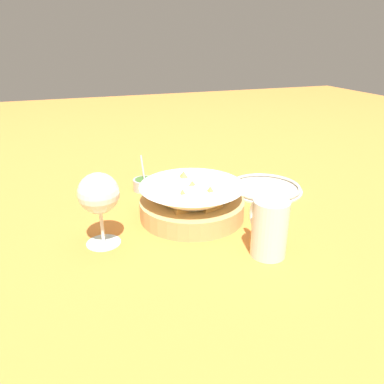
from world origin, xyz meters
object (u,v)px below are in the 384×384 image
object	(u,v)px
side_plate	(265,188)
beer_mug	(269,230)
wine_glass	(99,195)
sauce_cup	(145,184)
food_basket	(192,202)

from	to	relation	value
side_plate	beer_mug	bearing A→B (deg)	151.10
wine_glass	side_plate	size ratio (longest dim) A/B	0.75
sauce_cup	beer_mug	xyz separation A→B (m)	(-0.42, -0.16, 0.04)
side_plate	wine_glass	bearing A→B (deg)	107.31
wine_glass	food_basket	bearing A→B (deg)	-75.52
food_basket	side_plate	world-z (taller)	food_basket
wine_glass	beer_mug	size ratio (longest dim) A/B	1.34
sauce_cup	side_plate	xyz separation A→B (m)	(-0.12, -0.32, -0.01)
wine_glass	sauce_cup	bearing A→B (deg)	-29.69
wine_glass	beer_mug	world-z (taller)	wine_glass
sauce_cup	beer_mug	distance (m)	0.45
wine_glass	side_plate	world-z (taller)	wine_glass
beer_mug	side_plate	bearing A→B (deg)	-28.90
food_basket	sauce_cup	world-z (taller)	food_basket
sauce_cup	beer_mug	size ratio (longest dim) A/B	0.80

